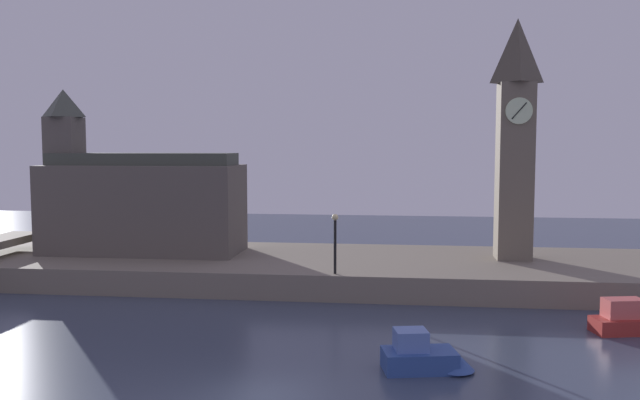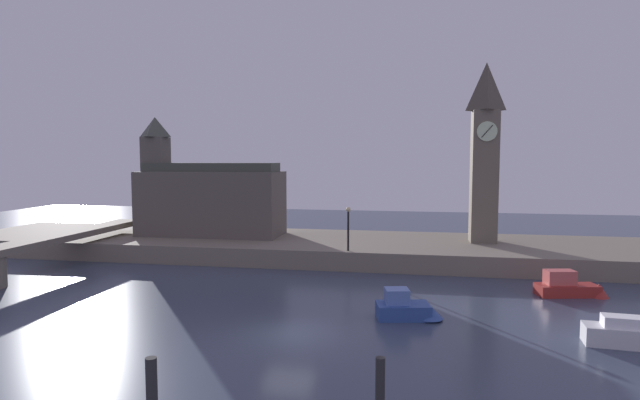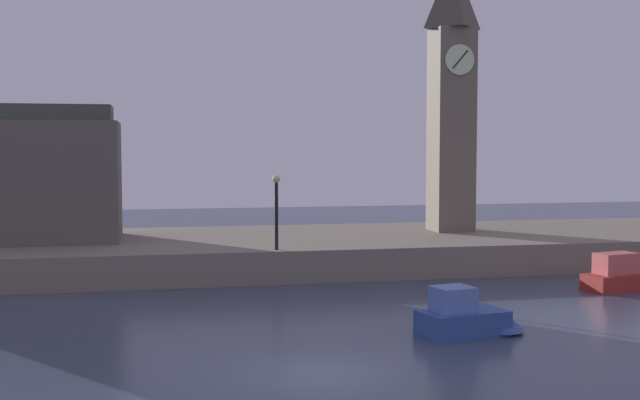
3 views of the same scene
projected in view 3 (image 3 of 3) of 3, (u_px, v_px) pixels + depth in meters
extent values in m
plane|color=#384256|center=(322.00, 375.00, 21.39)|extent=(120.00, 120.00, 0.00)
cube|color=slate|center=(240.00, 252.00, 40.86)|extent=(70.00, 12.00, 1.50)
cube|color=#6B6051|center=(451.00, 131.00, 43.77)|extent=(2.12, 2.12, 11.06)
cylinder|color=beige|center=(460.00, 60.00, 42.43)|extent=(1.61, 0.12, 1.61)
cube|color=black|center=(460.00, 59.00, 42.37)|extent=(0.89, 0.04, 1.02)
cylinder|color=black|center=(276.00, 216.00, 35.74)|extent=(0.16, 0.16, 3.01)
sphere|color=#F2E099|center=(276.00, 179.00, 35.63)|extent=(0.36, 0.36, 0.36)
cube|color=maroon|center=(624.00, 281.00, 34.22)|extent=(3.89, 2.11, 0.71)
cube|color=#CC5651|center=(616.00, 263.00, 34.07)|extent=(1.92, 1.31, 0.89)
cube|color=#2D4C93|center=(463.00, 323.00, 25.92)|extent=(3.05, 2.10, 0.80)
cube|color=#5B7AC1|center=(453.00, 299.00, 25.79)|extent=(1.43, 1.33, 0.79)
cone|color=#2D4C93|center=(503.00, 319.00, 26.20)|extent=(1.67, 1.67, 0.70)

